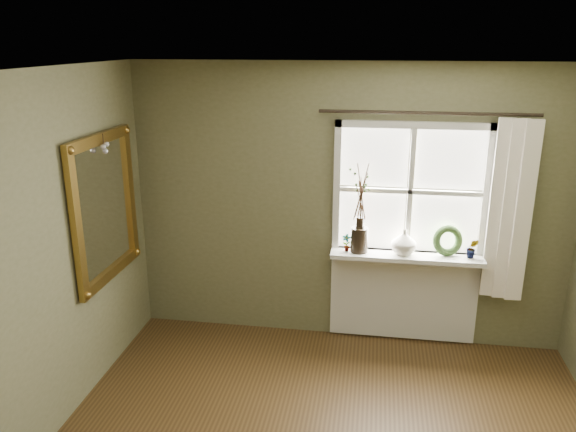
% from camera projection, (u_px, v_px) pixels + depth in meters
% --- Properties ---
extents(ceiling, '(4.50, 4.50, 0.00)m').
position_uv_depth(ceiling, '(329.00, 78.00, 2.64)').
color(ceiling, silver).
rests_on(ceiling, ground).
extents(wall_back, '(4.00, 0.10, 2.60)m').
position_uv_depth(wall_back, '(348.00, 206.00, 5.19)').
color(wall_back, brown).
rests_on(wall_back, ground).
extents(window_frame, '(1.36, 0.06, 1.24)m').
position_uv_depth(window_frame, '(410.00, 191.00, 4.99)').
color(window_frame, silver).
rests_on(window_frame, wall_back).
extents(window_sill, '(1.36, 0.26, 0.04)m').
position_uv_depth(window_sill, '(406.00, 256.00, 5.06)').
color(window_sill, silver).
rests_on(window_sill, wall_back).
extents(window_apron, '(1.36, 0.04, 0.88)m').
position_uv_depth(window_apron, '(403.00, 295.00, 5.30)').
color(window_apron, silver).
rests_on(window_apron, ground).
extents(dark_jug, '(0.17, 0.17, 0.23)m').
position_uv_depth(dark_jug, '(359.00, 240.00, 5.09)').
color(dark_jug, black).
rests_on(dark_jug, window_sill).
extents(cream_vase, '(0.23, 0.23, 0.23)m').
position_uv_depth(cream_vase, '(404.00, 242.00, 5.03)').
color(cream_vase, beige).
rests_on(cream_vase, window_sill).
extents(wreath, '(0.31, 0.21, 0.29)m').
position_uv_depth(wreath, '(447.00, 244.00, 5.01)').
color(wreath, '#2D471F').
rests_on(wreath, window_sill).
extents(potted_plant_left, '(0.09, 0.07, 0.16)m').
position_uv_depth(potted_plant_left, '(346.00, 243.00, 5.11)').
color(potted_plant_left, '#2D471F').
rests_on(potted_plant_left, window_sill).
extents(potted_plant_right, '(0.11, 0.10, 0.18)m').
position_uv_depth(potted_plant_right, '(472.00, 248.00, 4.95)').
color(potted_plant_right, '#2D471F').
rests_on(potted_plant_right, window_sill).
extents(curtain, '(0.36, 0.12, 1.59)m').
position_uv_depth(curtain, '(509.00, 211.00, 4.81)').
color(curtain, white).
rests_on(curtain, wall_back).
extents(curtain_rod, '(1.84, 0.03, 0.03)m').
position_uv_depth(curtain_rod, '(428.00, 113.00, 4.71)').
color(curtain_rod, black).
rests_on(curtain_rod, wall_back).
extents(gilt_mirror, '(0.10, 1.04, 1.23)m').
position_uv_depth(gilt_mirror, '(105.00, 207.00, 4.65)').
color(gilt_mirror, white).
rests_on(gilt_mirror, wall_left).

